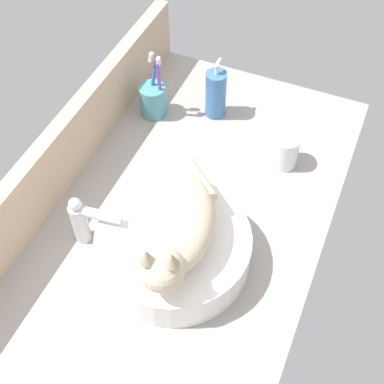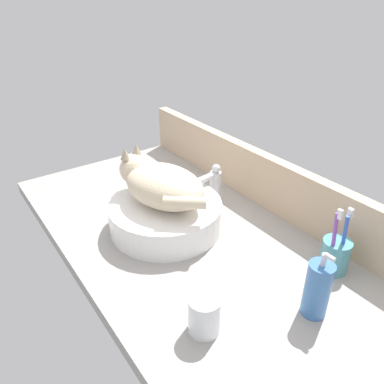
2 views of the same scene
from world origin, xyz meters
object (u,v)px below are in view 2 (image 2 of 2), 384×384
sink_basin (166,215)px  soap_dispenser (317,289)px  cat (161,184)px  toothbrush_cup (335,254)px  water_glass (204,317)px  faucet (213,183)px

sink_basin → soap_dispenser: soap_dispenser is taller
cat → toothbrush_cup: size_ratio=1.71×
cat → water_glass: cat is taller
sink_basin → cat: cat is taller
cat → faucet: (-1.47, 20.10, -6.80)cm
toothbrush_cup → water_glass: bearing=-95.8°
cat → soap_dispenser: 49.12cm
sink_basin → faucet: (-2.77, 19.66, 3.13)cm
sink_basin → toothbrush_cup: size_ratio=1.74×
cat → soap_dispenser: cat is taller
cat → faucet: bearing=94.2°
cat → sink_basin: bearing=18.5°
sink_basin → soap_dispenser: (46.37, 8.88, 2.63)cm
faucet → soap_dispenser: soap_dispenser is taller
sink_basin → water_glass: (36.25, -13.38, -0.47)cm
faucet → soap_dispenser: bearing=-12.4°
sink_basin → toothbrush_cup: bearing=31.1°
faucet → toothbrush_cup: (42.87, 4.51, -2.55)cm
soap_dispenser → water_glass: (-10.12, -22.26, -3.10)cm
soap_dispenser → water_glass: bearing=-114.4°
sink_basin → faucet: faucet is taller
toothbrush_cup → water_glass: (-3.85, -37.55, -1.05)cm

